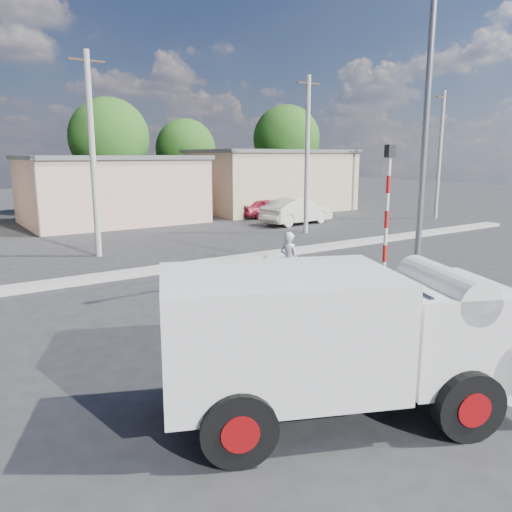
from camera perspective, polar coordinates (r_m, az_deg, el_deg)
ground_plane at (r=12.13m, az=9.43°, el=-8.32°), size 120.00×120.00×0.00m
median at (r=18.48m, az=-7.91°, el=-1.11°), size 40.00×0.80×0.16m
truck at (r=7.98m, az=10.42°, el=-8.97°), size 6.10×4.19×2.38m
bicycle at (r=14.28m, az=3.78°, el=-2.92°), size 2.14×1.18×1.07m
cyclist at (r=14.20m, az=3.80°, el=-1.74°), size 0.54×0.69×1.67m
car_cream at (r=29.96m, az=4.67°, el=5.13°), size 4.85×2.18×1.54m
car_red at (r=33.10m, az=1.20°, el=5.53°), size 3.80×1.69×1.27m
traffic_pole at (r=14.86m, az=14.74°, el=5.38°), size 0.28×0.18×4.36m
streetlight at (r=15.34m, az=18.46°, el=14.22°), size 2.34×0.22×9.00m
building_row at (r=31.58m, az=-17.71°, el=7.43°), size 37.80×7.30×4.44m
tree_row at (r=38.48m, az=-16.96°, el=12.38°), size 43.62×7.43×8.42m
utility_poles at (r=23.10m, az=-5.35°, el=11.43°), size 35.40×0.24×8.00m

